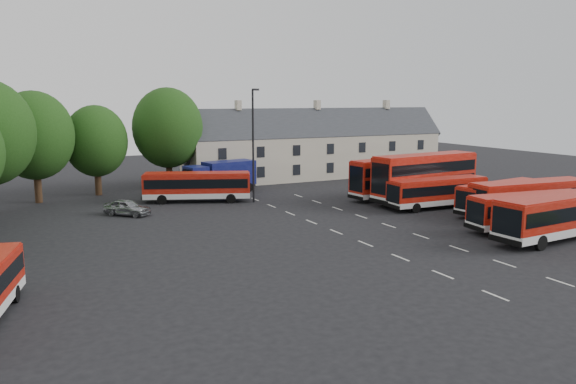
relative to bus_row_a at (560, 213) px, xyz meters
name	(u,v)px	position (x,y,z in m)	size (l,w,h in m)	color
ground	(350,238)	(-13.34, 7.36, -2.00)	(140.00, 140.00, 0.00)	black
lane_markings	(363,229)	(-10.84, 9.36, -1.99)	(5.15, 33.80, 0.01)	beige
treeline	(28,140)	(-34.08, 26.72, 4.68)	(29.92, 32.59, 12.01)	black
terrace_houses	(317,148)	(0.66, 37.36, 1.86)	(35.70, 7.13, 10.06)	beige
bus_row_a	(560,213)	(0.00, 0.00, 0.00)	(11.93, 3.51, 3.33)	silver
bus_row_b	(530,208)	(0.54, 3.11, -0.25)	(10.51, 3.65, 2.91)	silver
bus_row_c	(531,196)	(4.47, 6.39, -0.06)	(11.62, 3.70, 3.23)	silver
bus_row_d	(501,195)	(3.57, 8.86, -0.30)	(10.21, 3.72, 2.82)	silver
bus_row_e	(438,190)	(0.22, 13.37, -0.28)	(10.17, 2.68, 2.86)	silver
bus_dd_south	(425,175)	(1.02, 16.19, 0.76)	(12.04, 3.93, 4.85)	silver
bus_dd_north	(394,176)	(-0.22, 19.58, 0.36)	(10.30, 3.47, 4.14)	silver
bus_north	(197,184)	(-19.06, 26.68, -0.22)	(10.64, 6.07, 2.97)	silver
box_truck	(221,175)	(-15.04, 30.77, -0.06)	(8.22, 3.91, 3.45)	black
silver_car	(127,207)	(-26.65, 23.02, -1.28)	(1.70, 4.24, 1.44)	#96989D
lamppost	(253,142)	(-14.05, 23.99, 3.98)	(0.78, 0.34, 11.21)	black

